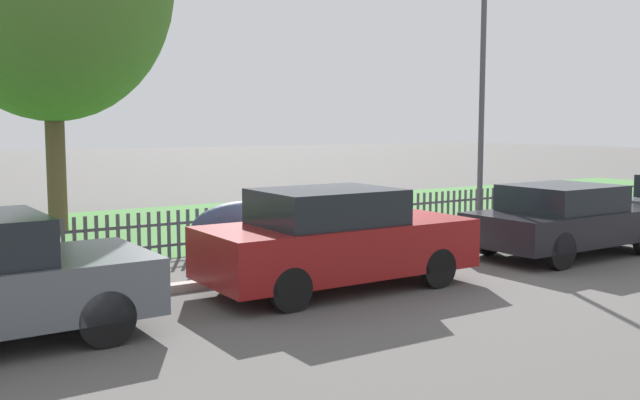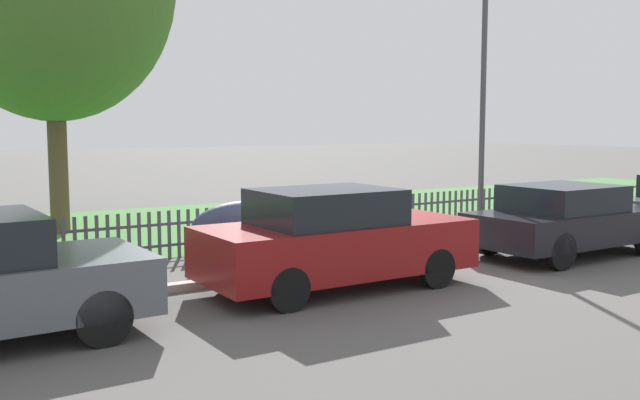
{
  "view_description": "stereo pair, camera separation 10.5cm",
  "coord_description": "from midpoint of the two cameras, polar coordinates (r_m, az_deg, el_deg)",
  "views": [
    {
      "loc": [
        -7.2,
        -9.6,
        2.45
      ],
      "look_at": [
        -0.32,
        0.9,
        1.1
      ],
      "focal_mm": 40.0,
      "sensor_mm": 36.0,
      "label": 1
    },
    {
      "loc": [
        -7.11,
        -9.65,
        2.45
      ],
      "look_at": [
        -0.32,
        0.9,
        1.1
      ],
      "focal_mm": 40.0,
      "sensor_mm": 36.0,
      "label": 2
    }
  ],
  "objects": [
    {
      "name": "kerb_stone",
      "position": [
        12.31,
        3.52,
        -5.07
      ],
      "size": [
        41.95,
        0.2,
        0.12
      ],
      "primitive_type": "cube",
      "color": "#B2ADA3",
      "rests_on": "ground"
    },
    {
      "name": "park_fence",
      "position": [
        14.29,
        -2.37,
        -1.94
      ],
      "size": [
        41.95,
        0.05,
        0.89
      ],
      "color": "#4C4C51",
      "rests_on": "ground"
    },
    {
      "name": "covered_motorcycle",
      "position": [
        12.58,
        -5.69,
        -2.06
      ],
      "size": [
        2.02,
        0.75,
        1.1
      ],
      "rotation": [
        0.0,
        0.0,
        -0.06
      ],
      "color": "black",
      "rests_on": "ground"
    },
    {
      "name": "street_lamp",
      "position": [
        14.67,
        13.46,
        10.41
      ],
      "size": [
        0.2,
        0.79,
        5.7
      ],
      "color": "#47474C",
      "rests_on": "ground"
    },
    {
      "name": "ground_plane",
      "position": [
        12.24,
        3.8,
        -5.42
      ],
      "size": [
        120.0,
        120.0,
        0.0
      ],
      "primitive_type": "plane",
      "color": "#565451"
    },
    {
      "name": "parked_car_red_compact",
      "position": [
        13.98,
        19.37,
        -1.46
      ],
      "size": [
        3.96,
        1.79,
        1.33
      ],
      "rotation": [
        0.0,
        0.0,
        0.01
      ],
      "color": "black",
      "rests_on": "ground"
    },
    {
      "name": "parked_car_navy_estate",
      "position": [
        10.54,
        1.44,
        -3.12
      ],
      "size": [
        4.13,
        1.74,
        1.5
      ],
      "rotation": [
        0.0,
        0.0,
        -0.01
      ],
      "color": "maroon",
      "rests_on": "ground"
    },
    {
      "name": "grass_strip",
      "position": [
        17.79,
        -8.73,
        -1.83
      ],
      "size": [
        41.95,
        7.82,
        0.01
      ],
      "primitive_type": "cube",
      "color": "#477F3D",
      "rests_on": "ground"
    }
  ]
}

